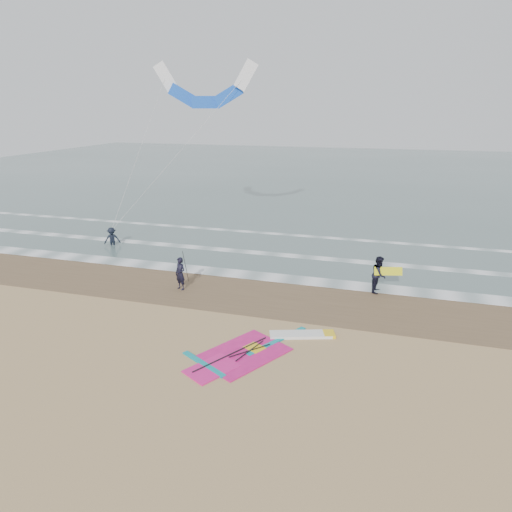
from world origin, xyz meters
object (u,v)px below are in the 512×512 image
(windsurf_rig, at_px, (260,349))
(surf_kite, at_px, (205,90))
(person_wading, at_px, (112,234))
(person_standing, at_px, (180,274))
(person_walking, at_px, (379,274))

(windsurf_rig, relative_size, surf_kite, 0.51)
(person_wading, xyz_separation_m, surf_kite, (5.08, 3.82, 8.65))
(person_wading, bearing_deg, surf_kite, 6.27)
(windsurf_rig, relative_size, person_wading, 3.36)
(windsurf_rig, xyz_separation_m, person_wading, (-12.55, 9.94, 0.73))
(person_standing, bearing_deg, surf_kite, 126.43)
(person_walking, distance_m, person_wading, 16.75)
(person_standing, bearing_deg, person_walking, 37.28)
(windsurf_rig, distance_m, person_wading, 16.03)
(person_wading, distance_m, surf_kite, 10.73)
(person_standing, relative_size, surf_kite, 0.16)
(person_wading, height_order, surf_kite, surf_kite)
(person_standing, xyz_separation_m, surf_kite, (-2.22, 9.28, 8.61))
(person_walking, bearing_deg, surf_kite, 67.81)
(windsurf_rig, distance_m, person_standing, 6.94)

